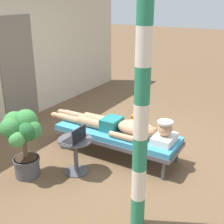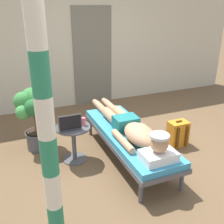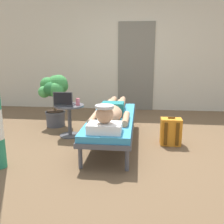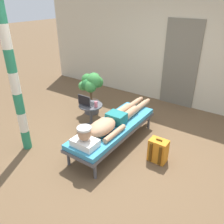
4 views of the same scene
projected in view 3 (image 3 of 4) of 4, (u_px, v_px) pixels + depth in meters
ground_plane at (124, 144)px, 3.70m from camera, size 40.00×40.00×0.00m
house_wall_back at (124, 53)px, 5.86m from camera, size 7.60×0.20×2.70m
house_door_panel at (136, 67)px, 5.79m from camera, size 0.84×0.03×2.04m
lounge_chair at (112, 121)px, 3.69m from camera, size 0.65×1.99×0.42m
person_reclining at (111, 111)px, 3.55m from camera, size 0.53×2.17×0.33m
side_table at (69, 115)px, 4.01m from camera, size 0.48×0.48×0.52m
laptop at (64, 102)px, 3.91m from camera, size 0.31×0.24×0.23m
drink_glass at (78, 102)px, 3.93m from camera, size 0.06×0.06×0.11m
backpack at (171, 132)px, 3.66m from camera, size 0.30×0.26×0.42m
potted_plant at (55, 93)px, 4.53m from camera, size 0.53×0.51×0.96m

